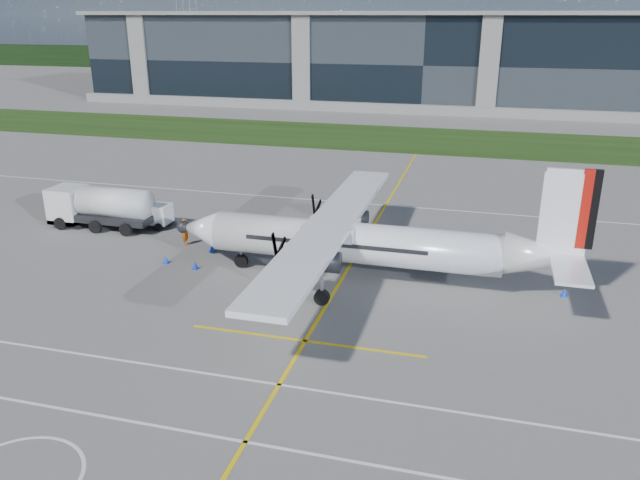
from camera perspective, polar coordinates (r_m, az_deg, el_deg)
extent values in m
plane|color=slate|center=(74.45, 6.54, 8.08)|extent=(400.00, 400.00, 0.00)
cube|color=#1A340E|center=(82.21, 7.42, 9.18)|extent=(400.00, 18.00, 0.04)
cube|color=black|center=(112.85, 9.99, 15.79)|extent=(120.00, 20.00, 15.00)
cube|color=black|center=(172.84, 11.97, 15.54)|extent=(400.00, 6.00, 6.00)
cube|color=yellow|center=(45.41, 4.35, 0.37)|extent=(0.20, 70.00, 0.01)
cube|color=white|center=(25.98, -13.27, -16.46)|extent=(90.00, 0.15, 0.01)
imported|color=#F25907|center=(44.25, -12.20, 0.90)|extent=(0.70, 0.93, 2.16)
cone|color=#0D37E4|center=(38.33, 21.43, -4.46)|extent=(0.36, 0.36, 0.50)
cone|color=#0D37E4|center=(50.32, 3.90, 2.65)|extent=(0.36, 0.36, 0.50)
cone|color=#0D37E4|center=(42.97, -9.84, -0.69)|extent=(0.36, 0.36, 0.50)
cone|color=#0D37E4|center=(41.55, -13.91, -1.73)|extent=(0.36, 0.36, 0.50)
cone|color=#0D37E4|center=(40.19, -11.34, -2.28)|extent=(0.36, 0.36, 0.50)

